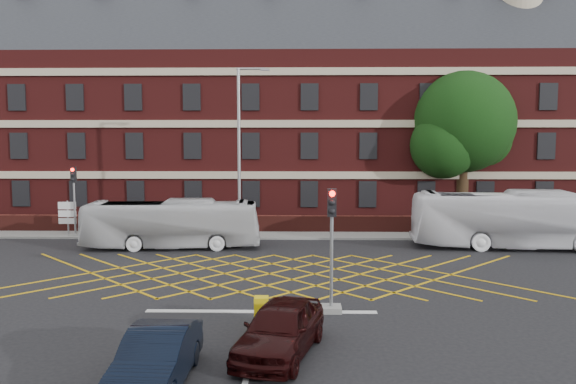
{
  "coord_description": "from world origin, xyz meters",
  "views": [
    {
      "loc": [
        1.32,
        -22.39,
        5.95
      ],
      "look_at": [
        0.83,
        1.5,
        3.7
      ],
      "focal_mm": 35.0,
      "sensor_mm": 36.0,
      "label": 1
    }
  ],
  "objects_px": {
    "car_maroon": "(280,328)",
    "bus_left": "(172,224)",
    "utility_cabinet": "(261,312)",
    "deciduous_tree": "(463,129)",
    "car_navy": "(156,358)",
    "street_lamp": "(240,182)",
    "bus_right": "(518,220)",
    "traffic_light_near": "(331,262)",
    "direction_signs": "(67,214)",
    "traffic_light_far": "(75,208)"
  },
  "relations": [
    {
      "from": "bus_right",
      "to": "street_lamp",
      "type": "bearing_deg",
      "value": 89.62
    },
    {
      "from": "street_lamp",
      "to": "utility_cabinet",
      "type": "distance_m",
      "value": 15.08
    },
    {
      "from": "bus_left",
      "to": "car_maroon",
      "type": "xyz_separation_m",
      "value": [
        6.45,
        -15.18,
        -0.59
      ]
    },
    {
      "from": "bus_left",
      "to": "bus_right",
      "type": "bearing_deg",
      "value": -92.67
    },
    {
      "from": "street_lamp",
      "to": "car_navy",
      "type": "bearing_deg",
      "value": -90.19
    },
    {
      "from": "deciduous_tree",
      "to": "direction_signs",
      "type": "distance_m",
      "value": 26.29
    },
    {
      "from": "bus_left",
      "to": "street_lamp",
      "type": "height_order",
      "value": "street_lamp"
    },
    {
      "from": "bus_right",
      "to": "traffic_light_near",
      "type": "relative_size",
      "value": 2.66
    },
    {
      "from": "deciduous_tree",
      "to": "street_lamp",
      "type": "bearing_deg",
      "value": -155.55
    },
    {
      "from": "bus_left",
      "to": "direction_signs",
      "type": "distance_m",
      "value": 8.11
    },
    {
      "from": "bus_left",
      "to": "traffic_light_near",
      "type": "relative_size",
      "value": 2.24
    },
    {
      "from": "bus_right",
      "to": "utility_cabinet",
      "type": "bearing_deg",
      "value": 140.03
    },
    {
      "from": "street_lamp",
      "to": "direction_signs",
      "type": "height_order",
      "value": "street_lamp"
    },
    {
      "from": "traffic_light_far",
      "to": "utility_cabinet",
      "type": "distance_m",
      "value": 20.58
    },
    {
      "from": "bus_right",
      "to": "car_navy",
      "type": "distance_m",
      "value": 23.34
    },
    {
      "from": "traffic_light_near",
      "to": "car_navy",
      "type": "bearing_deg",
      "value": -127.46
    },
    {
      "from": "deciduous_tree",
      "to": "direction_signs",
      "type": "height_order",
      "value": "deciduous_tree"
    },
    {
      "from": "traffic_light_near",
      "to": "traffic_light_far",
      "type": "xyz_separation_m",
      "value": [
        -14.81,
        14.68,
        0.0
      ]
    },
    {
      "from": "car_maroon",
      "to": "traffic_light_near",
      "type": "bearing_deg",
      "value": 82.79
    },
    {
      "from": "deciduous_tree",
      "to": "car_navy",
      "type": "bearing_deg",
      "value": -119.66
    },
    {
      "from": "car_navy",
      "to": "bus_left",
      "type": "bearing_deg",
      "value": 102.98
    },
    {
      "from": "street_lamp",
      "to": "utility_cabinet",
      "type": "height_order",
      "value": "street_lamp"
    },
    {
      "from": "street_lamp",
      "to": "car_maroon",
      "type": "bearing_deg",
      "value": -80.38
    },
    {
      "from": "deciduous_tree",
      "to": "bus_left",
      "type": "bearing_deg",
      "value": -155.29
    },
    {
      "from": "direction_signs",
      "to": "bus_left",
      "type": "bearing_deg",
      "value": -26.34
    },
    {
      "from": "direction_signs",
      "to": "street_lamp",
      "type": "bearing_deg",
      "value": -9.78
    },
    {
      "from": "bus_left",
      "to": "car_navy",
      "type": "distance_m",
      "value": 17.58
    },
    {
      "from": "deciduous_tree",
      "to": "traffic_light_far",
      "type": "bearing_deg",
      "value": -168.82
    },
    {
      "from": "direction_signs",
      "to": "utility_cabinet",
      "type": "distance_m",
      "value": 21.03
    },
    {
      "from": "car_navy",
      "to": "traffic_light_near",
      "type": "xyz_separation_m",
      "value": [
        4.55,
        5.94,
        1.08
      ]
    },
    {
      "from": "deciduous_tree",
      "to": "bus_right",
      "type": "bearing_deg",
      "value": -83.98
    },
    {
      "from": "traffic_light_far",
      "to": "direction_signs",
      "type": "xyz_separation_m",
      "value": [
        -0.54,
        0.19,
        -0.39
      ]
    },
    {
      "from": "bus_right",
      "to": "street_lamp",
      "type": "relative_size",
      "value": 1.14
    },
    {
      "from": "car_navy",
      "to": "deciduous_tree",
      "type": "bearing_deg",
      "value": 61.75
    },
    {
      "from": "bus_left",
      "to": "traffic_light_near",
      "type": "distance_m",
      "value": 13.87
    },
    {
      "from": "car_navy",
      "to": "direction_signs",
      "type": "relative_size",
      "value": 1.9
    },
    {
      "from": "traffic_light_near",
      "to": "street_lamp",
      "type": "distance_m",
      "value": 13.86
    },
    {
      "from": "traffic_light_near",
      "to": "direction_signs",
      "type": "relative_size",
      "value": 1.94
    },
    {
      "from": "car_maroon",
      "to": "utility_cabinet",
      "type": "distance_m",
      "value": 2.41
    },
    {
      "from": "deciduous_tree",
      "to": "utility_cabinet",
      "type": "distance_m",
      "value": 25.26
    },
    {
      "from": "car_maroon",
      "to": "bus_left",
      "type": "bearing_deg",
      "value": 128.39
    },
    {
      "from": "bus_right",
      "to": "bus_left",
      "type": "bearing_deg",
      "value": 95.85
    },
    {
      "from": "traffic_light_far",
      "to": "direction_signs",
      "type": "relative_size",
      "value": 1.94
    },
    {
      "from": "traffic_light_far",
      "to": "street_lamp",
      "type": "bearing_deg",
      "value": -9.26
    },
    {
      "from": "bus_left",
      "to": "car_navy",
      "type": "relative_size",
      "value": 2.29
    },
    {
      "from": "utility_cabinet",
      "to": "traffic_light_far",
      "type": "bearing_deg",
      "value": 127.49
    },
    {
      "from": "bus_right",
      "to": "utility_cabinet",
      "type": "xyz_separation_m",
      "value": [
        -13.14,
        -13.2,
        -1.1
      ]
    },
    {
      "from": "car_navy",
      "to": "traffic_light_near",
      "type": "height_order",
      "value": "traffic_light_near"
    },
    {
      "from": "car_maroon",
      "to": "deciduous_tree",
      "type": "distance_m",
      "value": 26.86
    },
    {
      "from": "bus_left",
      "to": "bus_right",
      "type": "xyz_separation_m",
      "value": [
        18.91,
        0.32,
        0.25
      ]
    }
  ]
}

